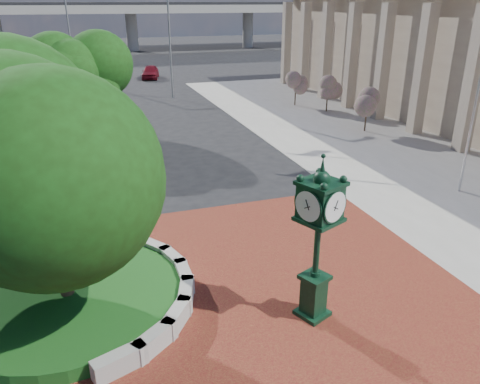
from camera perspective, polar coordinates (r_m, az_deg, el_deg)
name	(u,v)px	position (r m, az deg, el deg)	size (l,w,h in m)	color
ground	(242,274)	(14.49, 0.26, -9.91)	(200.00, 200.00, 0.00)	black
plaza	(253,291)	(13.70, 1.65, -11.95)	(12.00, 12.00, 0.04)	maroon
sidewalk	(442,140)	(30.42, 23.42, 5.79)	(20.00, 50.00, 0.04)	#9E9B93
planter_wall	(153,282)	(13.85, -10.59, -10.71)	(2.96, 6.77, 0.54)	#9E9B93
grass_bed	(69,299)	(13.86, -20.16, -12.15)	(6.10, 6.10, 0.40)	#144617
overpass	(96,9)	(81.69, -17.13, 20.58)	(90.00, 12.00, 7.50)	#9E9B93
tree_planter	(48,178)	(12.31, -22.31, 1.60)	(5.20, 5.20, 6.33)	#38281C
tree_street	(80,82)	(29.93, -18.93, 12.53)	(4.40, 4.40, 5.45)	#38281C
post_clock	(318,234)	(11.66, 9.47, -5.08)	(1.15, 1.15, 4.41)	black
parked_car	(150,72)	(52.14, -10.88, 14.17)	(1.62, 4.02, 1.37)	maroon
flagpole_a	(479,84)	(21.40, 27.14, 11.61)	(1.40, 0.32, 9.04)	silver
street_lamp_near	(172,36)	(40.78, -8.29, 18.33)	(1.93, 0.45, 8.61)	slate
street_lamp_far	(70,23)	(53.35, -19.96, 18.75)	(2.11, 0.60, 9.48)	slate
shrub_near	(367,107)	(30.67, 15.22, 10.01)	(1.20, 1.20, 2.20)	#38281C
shrub_mid	(328,90)	(35.78, 10.65, 12.07)	(1.20, 1.20, 2.20)	#38281C
shrub_far	(296,85)	(37.69, 6.80, 12.80)	(1.20, 1.20, 2.20)	#38281C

